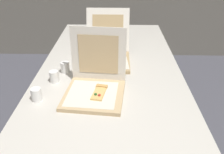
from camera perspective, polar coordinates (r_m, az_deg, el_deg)
name	(u,v)px	position (r m, az deg, el deg)	size (l,w,h in m)	color
table	(110,79)	(1.62, -0.58, -0.44)	(0.97, 2.16, 0.76)	beige
pizza_box_front	(95,85)	(1.37, -4.07, -2.00)	(0.36, 0.38, 0.35)	tan
pizza_box_middle	(107,54)	(1.76, -1.16, 5.51)	(0.33, 0.46, 0.33)	tan
cup_white_near_center	(54,77)	(1.53, -13.70, 0.10)	(0.06, 0.06, 0.07)	white
cup_white_mid	(65,67)	(1.62, -11.19, 2.28)	(0.06, 0.06, 0.07)	white
cup_white_far	(76,50)	(1.88, -8.56, 6.37)	(0.06, 0.06, 0.07)	white
cup_white_near_left	(36,94)	(1.38, -17.70, -4.01)	(0.06, 0.06, 0.07)	white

